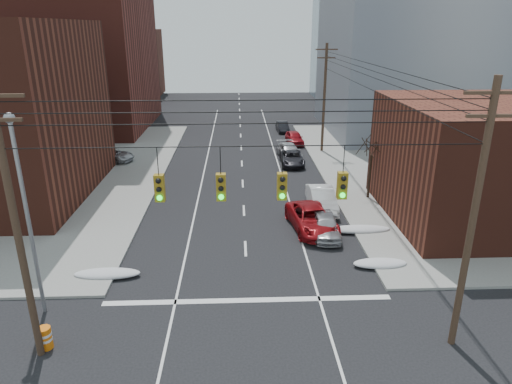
{
  "coord_description": "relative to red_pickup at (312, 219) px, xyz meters",
  "views": [
    {
      "loc": [
        -0.38,
        -12.52,
        12.56
      ],
      "look_at": [
        0.7,
        13.66,
        3.0
      ],
      "focal_mm": 32.0,
      "sensor_mm": 36.0,
      "label": 1
    }
  ],
  "objects": [
    {
      "name": "parked_car_f",
      "position": [
        0.9,
        29.48,
        -0.14
      ],
      "size": [
        1.5,
        3.85,
        1.25
      ],
      "primitive_type": "imported",
      "rotation": [
        0.0,
        0.0,
        0.05
      ],
      "color": "black",
      "rests_on": "ground"
    },
    {
      "name": "bare_tree",
      "position": [
        5.2,
        5.45,
        1.56
      ],
      "size": [
        2.09,
        2.2,
        4.93
      ],
      "color": "black",
      "rests_on": "ground"
    },
    {
      "name": "lot_car_b",
      "position": [
        -17.08,
        16.32,
        0.02
      ],
      "size": [
        4.99,
        3.56,
        1.26
      ],
      "primitive_type": "imported",
      "rotation": [
        0.0,
        0.0,
        1.21
      ],
      "color": "#9D9DA1",
      "rests_on": "sidewalk_nw"
    },
    {
      "name": "red_pickup",
      "position": [
        0.0,
        0.0,
        0.0
      ],
      "size": [
        3.27,
        5.79,
        1.53
      ],
      "primitive_type": "imported",
      "rotation": [
        0.0,
        0.0,
        0.14
      ],
      "color": "maroon",
      "rests_on": "ground"
    },
    {
      "name": "traffic_signals",
      "position": [
        -4.29,
        -11.57,
        6.4
      ],
      "size": [
        17.0,
        0.42,
        2.02
      ],
      "color": "black",
      "rests_on": "ground"
    },
    {
      "name": "parked_car_c",
      "position": [
        0.41,
        14.87,
        -0.12
      ],
      "size": [
        2.15,
        4.61,
        1.28
      ],
      "primitive_type": "imported",
      "rotation": [
        0.0,
        0.0,
        -0.01
      ],
      "color": "black",
      "rests_on": "ground"
    },
    {
      "name": "utility_pole_far",
      "position": [
        4.11,
        19.46,
        5.02
      ],
      "size": [
        2.2,
        0.28,
        11.0
      ],
      "color": "#473323",
      "rests_on": "ground"
    },
    {
      "name": "building_office",
      "position": [
        17.61,
        29.46,
        11.74
      ],
      "size": [
        22.0,
        20.0,
        25.0
      ],
      "primitive_type": "cube",
      "color": "gray",
      "rests_on": "ground"
    },
    {
      "name": "snow_east_far",
      "position": [
        3.01,
        -0.54,
        -0.55
      ],
      "size": [
        4.0,
        1.08,
        0.42
      ],
      "primitive_type": "ellipsoid",
      "color": "silver",
      "rests_on": "ground"
    },
    {
      "name": "building_brick_tall",
      "position": [
        -28.39,
        33.46,
        14.24
      ],
      "size": [
        24.0,
        20.0,
        30.0
      ],
      "primitive_type": "cube",
      "color": "maroon",
      "rests_on": "ground"
    },
    {
      "name": "street_light",
      "position": [
        -13.89,
        -8.54,
        4.78
      ],
      "size": [
        0.44,
        0.44,
        9.32
      ],
      "color": "gray",
      "rests_on": "ground"
    },
    {
      "name": "lot_car_c",
      "position": [
        -21.04,
        8.43,
        0.09
      ],
      "size": [
        4.93,
        2.24,
        1.4
      ],
      "primitive_type": "imported",
      "rotation": [
        0.0,
        0.0,
        1.63
      ],
      "color": "black",
      "rests_on": "sidewalk_nw"
    },
    {
      "name": "parked_car_e",
      "position": [
        1.64,
        23.04,
        -0.06
      ],
      "size": [
        1.95,
        4.25,
        1.41
      ],
      "primitive_type": "imported",
      "rotation": [
        0.0,
        0.0,
        0.07
      ],
      "color": "maroon",
      "rests_on": "ground"
    },
    {
      "name": "building_brick_far",
      "position": [
        -30.39,
        59.46,
        5.24
      ],
      "size": [
        22.0,
        18.0,
        12.0
      ],
      "primitive_type": "cube",
      "color": "#522318",
      "rests_on": "ground"
    },
    {
      "name": "utility_pole_right",
      "position": [
        4.11,
        -11.54,
        5.02
      ],
      "size": [
        2.2,
        0.28,
        11.0
      ],
      "color": "#473323",
      "rests_on": "ground"
    },
    {
      "name": "snow_nw",
      "position": [
        -11.79,
        -5.54,
        -0.55
      ],
      "size": [
        3.5,
        1.08,
        0.42
      ],
      "primitive_type": "ellipsoid",
      "color": "silver",
      "rests_on": "ground"
    },
    {
      "name": "lot_car_a",
      "position": [
        -18.75,
        3.99,
        0.06
      ],
      "size": [
        4.18,
        1.76,
        1.34
      ],
      "primitive_type": "imported",
      "rotation": [
        0.0,
        0.0,
        1.49
      ],
      "color": "white",
      "rests_on": "sidewalk_nw"
    },
    {
      "name": "building_glass",
      "position": [
        19.61,
        55.46,
        10.24
      ],
      "size": [
        20.0,
        18.0,
        22.0
      ],
      "primitive_type": "cube",
      "color": "gray",
      "rests_on": "ground"
    },
    {
      "name": "parked_car_b",
      "position": [
        1.25,
        3.47,
        0.03
      ],
      "size": [
        1.7,
        4.82,
        1.58
      ],
      "primitive_type": "imported",
      "rotation": [
        0.0,
        0.0,
        0.01
      ],
      "color": "silver",
      "rests_on": "ground"
    },
    {
      "name": "utility_pole_left",
      "position": [
        -12.89,
        -11.54,
        5.02
      ],
      "size": [
        2.2,
        0.28,
        11.0
      ],
      "color": "#473323",
      "rests_on": "ground"
    },
    {
      "name": "parked_car_a",
      "position": [
        0.71,
        -0.97,
        -0.06
      ],
      "size": [
        1.89,
        4.23,
        1.41
      ],
      "primitive_type": "imported",
      "rotation": [
        0.0,
        0.0,
        -0.05
      ],
      "color": "#A7A6AA",
      "rests_on": "ground"
    },
    {
      "name": "lot_car_d",
      "position": [
        -20.58,
        13.75,
        0.03
      ],
      "size": [
        4.08,
        2.91,
        1.29
      ],
      "primitive_type": "imported",
      "rotation": [
        0.0,
        0.0,
        1.16
      ],
      "color": "#BBBAC0",
      "rests_on": "sidewalk_nw"
    },
    {
      "name": "snow_ne",
      "position": [
        3.01,
        -5.04,
        -0.55
      ],
      "size": [
        3.0,
        1.08,
        0.42
      ],
      "primitive_type": "ellipsoid",
      "color": "silver",
      "rests_on": "ground"
    },
    {
      "name": "parked_car_d",
      "position": [
        0.41,
        17.3,
        -0.07
      ],
      "size": [
        2.52,
        4.99,
        1.39
      ],
      "primitive_type": "imported",
      "rotation": [
        0.0,
        0.0,
        0.12
      ],
      "color": "#A8A8AD",
      "rests_on": "ground"
    },
    {
      "name": "construction_barrel",
      "position": [
        -12.8,
        -11.17,
        -0.26
      ],
      "size": [
        0.56,
        0.56,
        0.98
      ],
      "rotation": [
        0.0,
        0.0,
        -0.01
      ],
      "color": "orange",
      "rests_on": "ground"
    }
  ]
}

